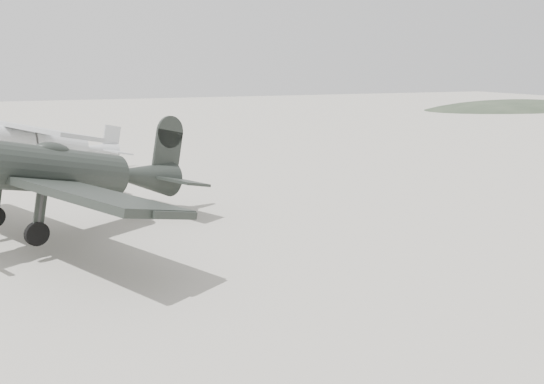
{
  "coord_description": "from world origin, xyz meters",
  "views": [
    {
      "loc": [
        -4.33,
        -12.66,
        5.37
      ],
      "look_at": [
        1.6,
        2.45,
        1.5
      ],
      "focal_mm": 35.0,
      "sensor_mm": 36.0,
      "label": 1
    }
  ],
  "objects": [
    {
      "name": "lowwing_monoplane",
      "position": [
        -4.33,
        5.06,
        2.08
      ],
      "size": [
        9.61,
        11.58,
        3.94
      ],
      "rotation": [
        0.0,
        0.24,
        0.51
      ],
      "color": "black",
      "rests_on": "ground"
    },
    {
      "name": "ground",
      "position": [
        0.0,
        0.0,
        0.0
      ],
      "size": [
        160.0,
        160.0,
        0.0
      ],
      "primitive_type": "plane",
      "color": "#9D998B",
      "rests_on": "ground"
    },
    {
      "name": "hill_northeast",
      "position": [
        50.0,
        40.0,
        0.0
      ],
      "size": [
        32.0,
        16.0,
        5.2
      ],
      "primitive_type": "ellipsoid",
      "color": "#2C3828",
      "rests_on": "ground"
    },
    {
      "name": "highwing_monoplane",
      "position": [
        -5.57,
        15.11,
        2.03
      ],
      "size": [
        8.6,
        11.04,
        3.24
      ],
      "rotation": [
        0.0,
        0.23,
        0.45
      ],
      "color": "#ADB0B3",
      "rests_on": "ground"
    }
  ]
}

